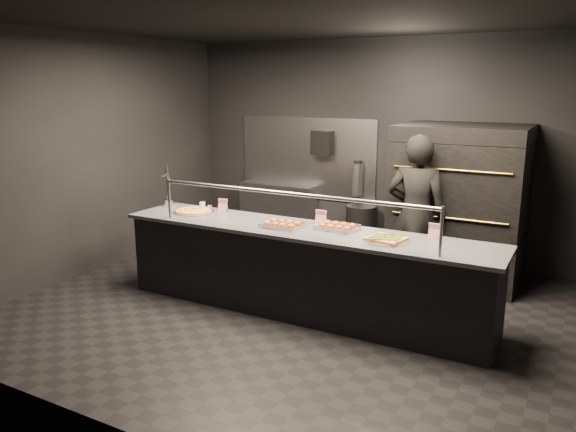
# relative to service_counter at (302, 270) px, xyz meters

# --- Properties ---
(room) EXTENTS (6.04, 6.00, 3.00)m
(room) POSITION_rel_service_counter_xyz_m (-0.02, 0.05, 1.03)
(room) COLOR black
(room) RESTS_ON ground
(service_counter) EXTENTS (4.10, 0.78, 1.37)m
(service_counter) POSITION_rel_service_counter_xyz_m (0.00, 0.00, 0.00)
(service_counter) COLOR black
(service_counter) RESTS_ON ground
(pizza_oven) EXTENTS (1.50, 1.23, 1.91)m
(pizza_oven) POSITION_rel_service_counter_xyz_m (1.20, 1.90, 0.50)
(pizza_oven) COLOR black
(pizza_oven) RESTS_ON ground
(prep_shelf) EXTENTS (1.20, 0.35, 0.90)m
(prep_shelf) POSITION_rel_service_counter_xyz_m (-1.60, 2.32, -0.01)
(prep_shelf) COLOR #99999E
(prep_shelf) RESTS_ON ground
(towel_dispenser) EXTENTS (0.30, 0.20, 0.35)m
(towel_dispenser) POSITION_rel_service_counter_xyz_m (-0.90, 2.39, 1.09)
(towel_dispenser) COLOR black
(towel_dispenser) RESTS_ON room
(fire_extinguisher) EXTENTS (0.14, 0.14, 0.51)m
(fire_extinguisher) POSITION_rel_service_counter_xyz_m (-0.35, 2.40, 0.60)
(fire_extinguisher) COLOR #B2B2B7
(fire_extinguisher) RESTS_ON room
(beer_tap) EXTENTS (0.14, 0.20, 0.55)m
(beer_tap) POSITION_rel_service_counter_xyz_m (-1.95, 0.20, 0.61)
(beer_tap) COLOR silver
(beer_tap) RESTS_ON service_counter
(round_pizza) EXTENTS (0.48, 0.48, 0.03)m
(round_pizza) POSITION_rel_service_counter_xyz_m (-1.45, 0.06, 0.47)
(round_pizza) COLOR silver
(round_pizza) RESTS_ON service_counter
(slider_tray_a) EXTENTS (0.43, 0.33, 0.07)m
(slider_tray_a) POSITION_rel_service_counter_xyz_m (-0.21, -0.04, 0.48)
(slider_tray_a) COLOR silver
(slider_tray_a) RESTS_ON service_counter
(slider_tray_b) EXTENTS (0.48, 0.41, 0.06)m
(slider_tray_b) POSITION_rel_service_counter_xyz_m (0.33, 0.15, 0.48)
(slider_tray_b) COLOR silver
(slider_tray_b) RESTS_ON service_counter
(square_pizza) EXTENTS (0.42, 0.42, 0.05)m
(square_pizza) POSITION_rel_service_counter_xyz_m (0.93, -0.04, 0.47)
(square_pizza) COLOR silver
(square_pizza) RESTS_ON service_counter
(condiment_jar) EXTENTS (0.17, 0.07, 0.11)m
(condiment_jar) POSITION_rel_service_counter_xyz_m (-1.37, 0.16, 0.51)
(condiment_jar) COLOR silver
(condiment_jar) RESTS_ON service_counter
(tent_cards) EXTENTS (2.62, 0.04, 0.15)m
(tent_cards) POSITION_rel_service_counter_xyz_m (0.07, 0.28, 0.53)
(tent_cards) COLOR white
(tent_cards) RESTS_ON service_counter
(trash_bin) EXTENTS (0.43, 0.43, 0.72)m
(trash_bin) POSITION_rel_service_counter_xyz_m (-0.20, 2.22, -0.10)
(trash_bin) COLOR black
(trash_bin) RESTS_ON ground
(worker) EXTENTS (0.71, 0.50, 1.85)m
(worker) POSITION_rel_service_counter_xyz_m (0.87, 1.14, 0.46)
(worker) COLOR black
(worker) RESTS_ON ground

